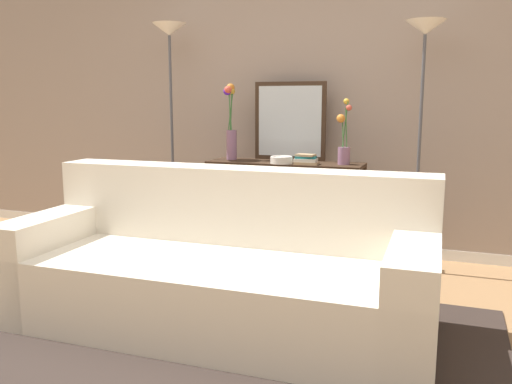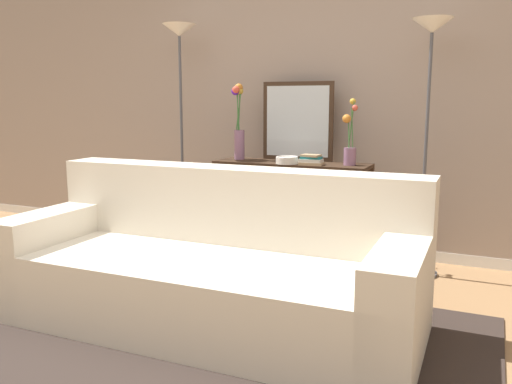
{
  "view_description": "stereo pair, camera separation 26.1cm",
  "coord_description": "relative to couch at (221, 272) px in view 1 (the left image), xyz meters",
  "views": [
    {
      "loc": [
        1.21,
        -2.24,
        1.27
      ],
      "look_at": [
        -0.02,
        1.11,
        0.66
      ],
      "focal_mm": 37.16,
      "sensor_mm": 36.0,
      "label": 1
    },
    {
      "loc": [
        1.45,
        -2.14,
        1.27
      ],
      "look_at": [
        -0.02,
        1.11,
        0.66
      ],
      "focal_mm": 37.16,
      "sensor_mm": 36.0,
      "label": 2
    }
  ],
  "objects": [
    {
      "name": "area_rug",
      "position": [
        0.0,
        -0.17,
        -0.3
      ],
      "size": [
        3.11,
        1.79,
        0.01
      ],
      "color": "#332823",
      "rests_on": "ground"
    },
    {
      "name": "vase_short_flowers",
      "position": [
        0.42,
        1.42,
        0.65
      ],
      "size": [
        0.11,
        0.11,
        0.51
      ],
      "color": "gray",
      "rests_on": "console_table"
    },
    {
      "name": "book_row_under_console",
      "position": [
        -0.4,
        1.43,
        -0.25
      ],
      "size": [
        0.35,
        0.18,
        0.13
      ],
      "color": "#2D2D33",
      "rests_on": "ground"
    },
    {
      "name": "couch",
      "position": [
        0.0,
        0.0,
        0.0
      ],
      "size": [
        2.39,
        0.99,
        0.88
      ],
      "color": "beige",
      "rests_on": "ground"
    },
    {
      "name": "ground_plane",
      "position": [
        -0.01,
        -0.43,
        -0.32
      ],
      "size": [
        16.0,
        16.0,
        0.02
      ],
      "primitive_type": "cube",
      "color": "#9E754C"
    },
    {
      "name": "floor_lamp_right",
      "position": [
        0.98,
        1.39,
        1.14
      ],
      "size": [
        0.28,
        0.28,
        1.84
      ],
      "color": "#4C4C51",
      "rests_on": "ground"
    },
    {
      "name": "wall_mirror",
      "position": [
        -0.07,
        1.58,
        0.8
      ],
      "size": [
        0.61,
        0.02,
        0.65
      ],
      "color": "#382619",
      "rests_on": "console_table"
    },
    {
      "name": "back_wall",
      "position": [
        -0.01,
        1.83,
        1.11
      ],
      "size": [
        12.0,
        0.15,
        2.85
      ],
      "color": "white",
      "rests_on": "ground"
    },
    {
      "name": "book_stack",
      "position": [
        0.15,
        1.32,
        0.52
      ],
      "size": [
        0.19,
        0.13,
        0.08
      ],
      "color": "tan",
      "rests_on": "console_table"
    },
    {
      "name": "console_table",
      "position": [
        -0.06,
        1.43,
        0.24
      ],
      "size": [
        1.27,
        0.37,
        0.79
      ],
      "color": "#382619",
      "rests_on": "ground"
    },
    {
      "name": "floor_lamp_left",
      "position": [
        -1.07,
        1.39,
        1.2
      ],
      "size": [
        0.28,
        0.28,
        1.92
      ],
      "color": "#4C4C51",
      "rests_on": "ground"
    },
    {
      "name": "vase_tall_flowers",
      "position": [
        -0.55,
        1.45,
        0.8
      ],
      "size": [
        0.1,
        0.12,
        0.63
      ],
      "color": "gray",
      "rests_on": "console_table"
    },
    {
      "name": "fruit_bowl",
      "position": [
        -0.05,
        1.31,
        0.51
      ],
      "size": [
        0.18,
        0.18,
        0.06
      ],
      "color": "silver",
      "rests_on": "console_table"
    }
  ]
}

